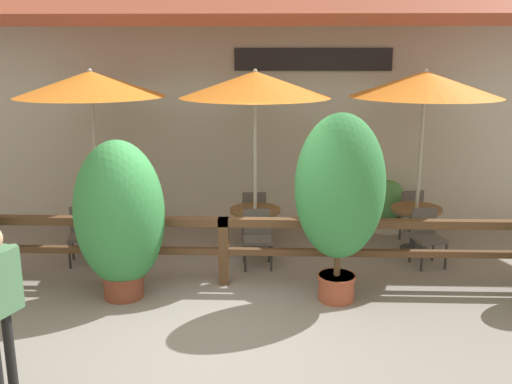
% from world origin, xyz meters
% --- Properties ---
extents(ground_plane, '(60.00, 60.00, 0.00)m').
position_xyz_m(ground_plane, '(0.00, 0.00, 0.00)').
color(ground_plane, gray).
extents(building_facade, '(14.28, 1.49, 4.23)m').
position_xyz_m(building_facade, '(0.00, 4.10, 2.17)').
color(building_facade, '#BCB7A8').
rests_on(building_facade, ground).
extents(patio_railing, '(10.40, 0.14, 0.95)m').
position_xyz_m(patio_railing, '(0.00, 1.05, 0.70)').
color(patio_railing, brown).
rests_on(patio_railing, ground).
extents(patio_umbrella_near, '(2.30, 2.30, 2.89)m').
position_xyz_m(patio_umbrella_near, '(-2.15, 2.46, 2.65)').
color(patio_umbrella_near, '#B7B2A8').
rests_on(patio_umbrella_near, ground).
extents(dining_table_near, '(0.80, 0.80, 0.71)m').
position_xyz_m(dining_table_near, '(-2.15, 2.46, 0.56)').
color(dining_table_near, brown).
rests_on(dining_table_near, ground).
extents(chair_near_streetside, '(0.50, 0.50, 0.85)m').
position_xyz_m(chair_near_streetside, '(-2.20, 1.82, 0.47)').
color(chair_near_streetside, '#514C47').
rests_on(chair_near_streetside, ground).
extents(chair_near_wallside, '(0.50, 0.50, 0.85)m').
position_xyz_m(chair_near_wallside, '(-2.13, 3.11, 0.47)').
color(chair_near_wallside, '#514C47').
rests_on(chair_near_wallside, ground).
extents(patio_umbrella_middle, '(2.30, 2.30, 2.89)m').
position_xyz_m(patio_umbrella_middle, '(0.39, 2.39, 2.65)').
color(patio_umbrella_middle, '#B7B2A8').
rests_on(patio_umbrella_middle, ground).
extents(dining_table_middle, '(0.80, 0.80, 0.71)m').
position_xyz_m(dining_table_middle, '(0.39, 2.39, 0.56)').
color(dining_table_middle, brown).
rests_on(dining_table_middle, ground).
extents(chair_middle_streetside, '(0.46, 0.46, 0.85)m').
position_xyz_m(chair_middle_streetside, '(0.44, 1.76, 0.47)').
color(chair_middle_streetside, '#514C47').
rests_on(chair_middle_streetside, ground).
extents(chair_middle_wallside, '(0.44, 0.44, 0.85)m').
position_xyz_m(chair_middle_wallside, '(0.35, 3.02, 0.47)').
color(chair_middle_wallside, '#514C47').
rests_on(chair_middle_wallside, ground).
extents(patio_umbrella_far, '(2.30, 2.30, 2.89)m').
position_xyz_m(patio_umbrella_far, '(2.97, 2.55, 2.65)').
color(patio_umbrella_far, '#B7B2A8').
rests_on(patio_umbrella_far, ground).
extents(dining_table_far, '(0.80, 0.80, 0.71)m').
position_xyz_m(dining_table_far, '(2.97, 2.55, 0.56)').
color(dining_table_far, brown).
rests_on(dining_table_far, ground).
extents(chair_far_streetside, '(0.50, 0.50, 0.85)m').
position_xyz_m(chair_far_streetside, '(2.98, 1.89, 0.47)').
color(chair_far_streetside, '#514C47').
rests_on(chair_far_streetside, ground).
extents(chair_far_wallside, '(0.51, 0.51, 0.85)m').
position_xyz_m(chair_far_wallside, '(3.00, 3.21, 0.47)').
color(chair_far_wallside, '#514C47').
rests_on(chair_far_wallside, ground).
extents(potted_plant_entrance_palm, '(1.12, 1.01, 2.43)m').
position_xyz_m(potted_plant_entrance_palm, '(1.50, 0.57, 1.46)').
color(potted_plant_entrance_palm, '#9E4C33').
rests_on(potted_plant_entrance_palm, ground).
extents(potted_plant_tall_tropical, '(1.15, 1.04, 2.09)m').
position_xyz_m(potted_plant_tall_tropical, '(-1.28, 0.58, 1.09)').
color(potted_plant_tall_tropical, brown).
rests_on(potted_plant_tall_tropical, ground).
extents(potted_plant_corner_fern, '(0.63, 0.61, 0.93)m').
position_xyz_m(potted_plant_corner_fern, '(2.70, 3.55, 0.45)').
color(potted_plant_corner_fern, '#B7AD99').
rests_on(potted_plant_corner_fern, ground).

